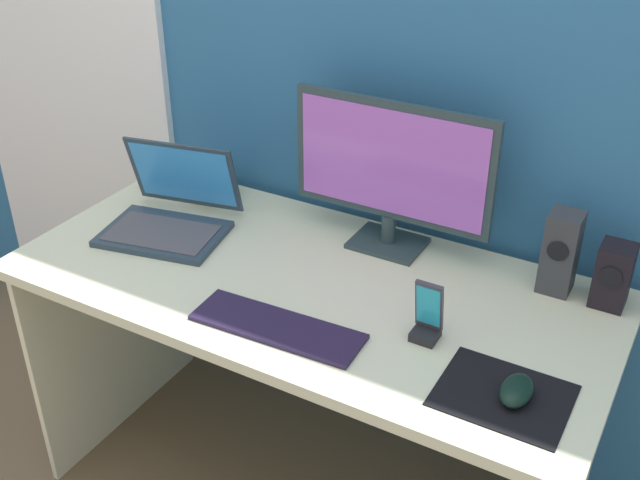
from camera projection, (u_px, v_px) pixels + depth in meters
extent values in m
cube|color=#2A628D|center=(388.00, 23.00, 1.85)|extent=(6.00, 0.04, 2.50)
cube|color=white|center=(63.00, 58.00, 2.42)|extent=(0.82, 0.02, 2.02)
cube|color=beige|center=(309.00, 284.00, 1.83)|extent=(1.43, 0.68, 0.03)
cube|color=beige|center=(115.00, 325.00, 2.30)|extent=(0.02, 0.64, 0.70)
cube|color=#29393B|center=(388.00, 243.00, 1.96)|extent=(0.18, 0.14, 0.01)
cylinder|color=#29393B|center=(389.00, 229.00, 1.94)|extent=(0.04, 0.04, 0.07)
cube|color=#29393B|center=(392.00, 161.00, 1.85)|extent=(0.52, 0.02, 0.30)
cube|color=#A559BF|center=(390.00, 163.00, 1.84)|extent=(0.48, 0.00, 0.26)
cube|color=black|center=(613.00, 275.00, 1.70)|extent=(0.08, 0.08, 0.15)
cylinder|color=black|center=(611.00, 277.00, 1.66)|extent=(0.05, 0.00, 0.05)
cube|color=#323336|center=(561.00, 252.00, 1.74)|extent=(0.07, 0.07, 0.20)
cylinder|color=black|center=(558.00, 251.00, 1.70)|extent=(0.05, 0.00, 0.05)
cube|color=#273743|center=(164.00, 234.00, 2.00)|extent=(0.34, 0.27, 0.02)
cube|color=#47474C|center=(161.00, 233.00, 1.98)|extent=(0.30, 0.21, 0.00)
cube|color=#273743|center=(184.00, 175.00, 2.06)|extent=(0.31, 0.13, 0.20)
cube|color=#338CD8|center=(183.00, 175.00, 2.05)|extent=(0.28, 0.11, 0.17)
sphere|color=silver|center=(210.00, 175.00, 2.17)|extent=(0.14, 0.14, 0.14)
cube|color=#221832|center=(277.00, 327.00, 1.66)|extent=(0.39, 0.14, 0.01)
cube|color=black|center=(503.00, 395.00, 1.47)|extent=(0.25, 0.20, 0.00)
ellipsoid|color=black|center=(516.00, 390.00, 1.46)|extent=(0.06, 0.10, 0.04)
cube|color=black|center=(425.00, 335.00, 1.62)|extent=(0.06, 0.05, 0.02)
cube|color=#3A353D|center=(429.00, 306.00, 1.60)|extent=(0.06, 0.03, 0.12)
cube|color=#26A5BF|center=(428.00, 307.00, 1.59)|extent=(0.05, 0.02, 0.10)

